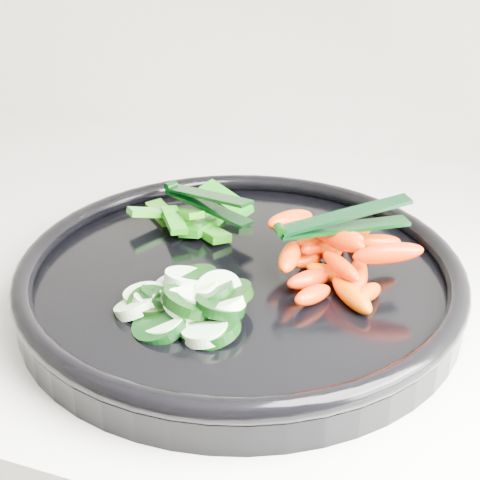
% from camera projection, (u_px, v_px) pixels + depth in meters
% --- Properties ---
extents(veggie_tray, '(0.45, 0.45, 0.04)m').
position_uv_depth(veggie_tray, '(240.00, 276.00, 0.57)').
color(veggie_tray, black).
rests_on(veggie_tray, counter).
extents(cucumber_pile, '(0.12, 0.12, 0.04)m').
position_uv_depth(cucumber_pile, '(184.00, 301.00, 0.51)').
color(cucumber_pile, black).
rests_on(cucumber_pile, veggie_tray).
extents(carrot_pile, '(0.14, 0.17, 0.06)m').
position_uv_depth(carrot_pile, '(337.00, 254.00, 0.55)').
color(carrot_pile, '#F15200').
rests_on(carrot_pile, veggie_tray).
extents(pepper_pile, '(0.11, 0.11, 0.04)m').
position_uv_depth(pepper_pile, '(191.00, 217.00, 0.64)').
color(pepper_pile, '#136409').
rests_on(pepper_pile, veggie_tray).
extents(tong_carrot, '(0.10, 0.07, 0.02)m').
position_uv_depth(tong_carrot, '(341.00, 222.00, 0.54)').
color(tong_carrot, black).
rests_on(tong_carrot, carrot_pile).
extents(tong_pepper, '(0.11, 0.06, 0.02)m').
position_uv_depth(tong_pepper, '(205.00, 200.00, 0.63)').
color(tong_pepper, black).
rests_on(tong_pepper, pepper_pile).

